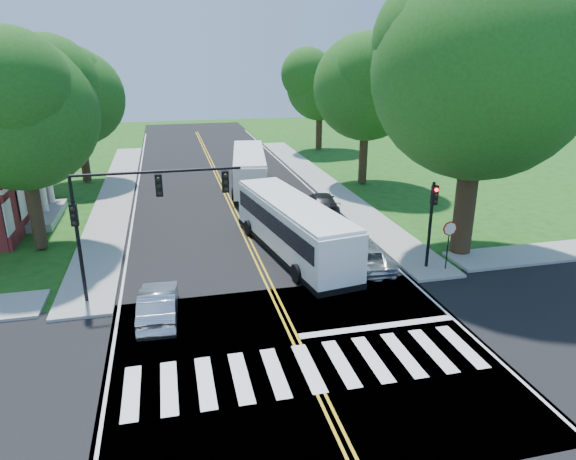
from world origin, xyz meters
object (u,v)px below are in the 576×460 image
object	(u,v)px
bus_lead	(292,226)
dark_sedan	(321,203)
signal_nw	(132,205)
signal_ne	(432,214)
hatchback	(158,304)
bus_follow	(249,169)
suv	(364,256)

from	to	relation	value
bus_lead	dark_sedan	world-z (taller)	bus_lead
signal_nw	signal_ne	size ratio (longest dim) A/B	1.62
dark_sedan	signal_nw	bearing A→B (deg)	49.37
signal_ne	hatchback	world-z (taller)	signal_ne
signal_nw	signal_ne	bearing A→B (deg)	0.05
bus_lead	bus_follow	bearing A→B (deg)	-99.57
bus_lead	suv	distance (m)	4.24
bus_lead	suv	world-z (taller)	bus_lead
suv	dark_sedan	world-z (taller)	dark_sedan
bus_lead	dark_sedan	bearing A→B (deg)	-127.77
bus_follow	hatchback	size ratio (longest dim) A/B	2.73
signal_nw	bus_lead	size ratio (longest dim) A/B	0.60
hatchback	dark_sedan	xyz separation A→B (m)	(10.89, 12.75, -0.00)
signal_nw	signal_ne	world-z (taller)	signal_nw
hatchback	dark_sedan	size ratio (longest dim) A/B	0.89
bus_lead	suv	bearing A→B (deg)	129.24
bus_lead	bus_follow	xyz separation A→B (m)	(0.09, 14.91, -0.02)
signal_nw	bus_lead	bearing A→B (deg)	24.96
bus_follow	dark_sedan	world-z (taller)	bus_follow
signal_ne	suv	bearing A→B (deg)	163.22
bus_lead	bus_follow	world-z (taller)	bus_lead
bus_lead	hatchback	size ratio (longest dim) A/B	2.77
signal_nw	suv	world-z (taller)	signal_nw
signal_nw	dark_sedan	world-z (taller)	signal_nw
bus_follow	suv	bearing A→B (deg)	108.10
bus_follow	suv	size ratio (longest dim) A/B	2.50
dark_sedan	bus_lead	bearing A→B (deg)	68.58
hatchback	bus_lead	bearing A→B (deg)	-138.21
signal_ne	hatchback	xyz separation A→B (m)	(-13.29, -2.17, -2.25)
signal_ne	dark_sedan	size ratio (longest dim) A/B	0.91
signal_nw	suv	bearing A→B (deg)	4.86
hatchback	bus_follow	bearing A→B (deg)	-106.70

